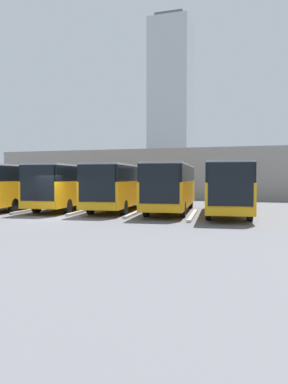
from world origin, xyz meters
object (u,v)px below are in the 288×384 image
object	(u,v)px
bus_3	(71,185)
bus_4	(23,185)
bus_0	(228,186)
bus_1	(171,186)
bus_2	(120,185)

from	to	relation	value
bus_3	bus_4	distance (m)	3.87
bus_3	bus_0	bearing A→B (deg)	169.82
bus_1	bus_4	xyz separation A→B (m)	(11.52, 0.48, 0.00)
bus_0	bus_4	world-z (taller)	same
bus_0	bus_2	bearing A→B (deg)	-13.78
bus_1	bus_4	distance (m)	11.53
bus_4	bus_0	bearing A→B (deg)	172.47
bus_2	bus_1	bearing A→B (deg)	169.29
bus_1	bus_2	bearing A→B (deg)	-10.71
bus_0	bus_4	size ratio (longest dim) A/B	1.00
bus_0	bus_3	size ratio (longest dim) A/B	1.00
bus_1	bus_3	world-z (taller)	same
bus_0	bus_1	bearing A→B (deg)	-16.82
bus_2	bus_3	world-z (taller)	same
bus_0	bus_1	world-z (taller)	same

